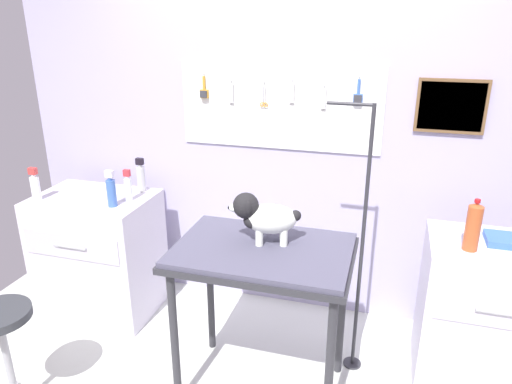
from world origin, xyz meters
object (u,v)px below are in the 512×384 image
Objects in this scene: dog at (264,216)px; stool at (1,331)px; grooming_arm at (360,256)px; soda_bottle at (473,227)px; cabinet_right at (483,316)px; counter_left at (99,253)px; grooming_table at (262,264)px; spray_bottle_short at (141,177)px.

stool is (-1.24, -0.60, -0.55)m from dog.
grooming_arm reaches higher than soda_bottle.
cabinet_right reaches higher than stool.
soda_bottle is (2.38, -0.16, 0.59)m from counter_left.
grooming_arm is at bearing 29.16° from dog.
stool is at bearing -159.77° from soda_bottle.
grooming_table is 2.52× the size of dog.
spray_bottle_short is at bearing 35.85° from counter_left.
stool is 2.49m from soda_bottle.
soda_bottle reaches higher than cabinet_right.
grooming_arm is at bearing -11.94° from spray_bottle_short.
grooming_arm is 1.86× the size of counter_left.
counter_left is (-1.83, 0.13, -0.32)m from grooming_arm.
grooming_table is 0.59m from grooming_arm.
grooming_table is 1.47m from counter_left.
grooming_arm is 0.77m from cabinet_right.
grooming_arm is 0.62m from soda_bottle.
cabinet_right is 0.60m from soda_bottle.
grooming_arm reaches higher than grooming_table.
soda_bottle is at bearing 16.54° from grooming_table.
grooming_table is 3.89× the size of spray_bottle_short.
counter_left is 2.53m from cabinet_right.
soda_bottle is at bearing -145.96° from cabinet_right.
dog is at bearing -150.84° from grooming_arm.
dog reaches higher than cabinet_right.
cabinet_right is at bearing 34.04° from soda_bottle.
stool is 1.30m from spray_bottle_short.
soda_bottle is at bearing -3.86° from counter_left.
dog is 0.42× the size of cabinet_right.
dog is 0.59× the size of stool.
soda_bottle is (0.55, -0.03, 0.27)m from grooming_arm.
grooming_table reaches higher than counter_left.
dog reaches higher than counter_left.
counter_left reaches higher than stool.
cabinet_right is (1.18, 0.41, -0.36)m from grooming_table.
spray_bottle_short reaches higher than cabinet_right.
grooming_table is 1.50× the size of stool.
dog is at bearing -163.95° from cabinet_right.
grooming_arm is at bearing 26.76° from stool.
soda_bottle is at bearing 13.11° from dog.
grooming_arm is 1.82× the size of cabinet_right.
grooming_arm is 4.36× the size of dog.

